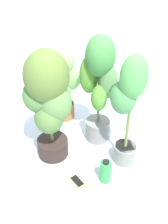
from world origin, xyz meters
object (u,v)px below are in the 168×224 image
potted_plant_center (99,84)px  nutrient_bottle (105,171)px  potted_plant_front_right (128,103)px  cell_phone (77,181)px  potted_plant_back_left (64,78)px  potted_plant_front_left (48,98)px

potted_plant_center → nutrient_bottle: bearing=-74.9°
potted_plant_front_right → cell_phone: bearing=-136.4°
potted_plant_center → cell_phone: size_ratio=6.49×
potted_plant_back_left → potted_plant_front_left: bearing=-88.3°
potted_plant_front_left → nutrient_bottle: bearing=-23.4°
potted_plant_back_left → cell_phone: (0.28, -0.80, -0.45)m
potted_plant_front_right → nutrient_bottle: potted_plant_front_right is taller
potted_plant_back_left → potted_plant_center: (0.36, -0.26, 0.13)m
potted_plant_front_right → cell_phone: (-0.33, -0.31, -0.57)m
potted_plant_back_left → cell_phone: size_ratio=4.90×
potted_plant_back_left → nutrient_bottle: bearing=-56.4°
potted_plant_front_left → cell_phone: (0.27, -0.26, -0.58)m
potted_plant_back_left → nutrient_bottle: (0.50, -0.75, -0.36)m
potted_plant_front_right → potted_plant_center: (-0.24, 0.23, 0.00)m
potted_plant_front_left → potted_plant_center: size_ratio=0.97×
cell_phone → potted_plant_back_left: bearing=62.6°
potted_plant_front_right → potted_plant_center: potted_plant_center is taller
potted_plant_back_left → nutrient_bottle: potted_plant_back_left is taller
potted_plant_back_left → potted_plant_front_left: (0.02, -0.54, 0.13)m
potted_plant_back_left → cell_phone: 0.96m
potted_plant_center → potted_plant_front_left: bearing=-141.3°
potted_plant_center → cell_phone: (-0.08, -0.54, -0.57)m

